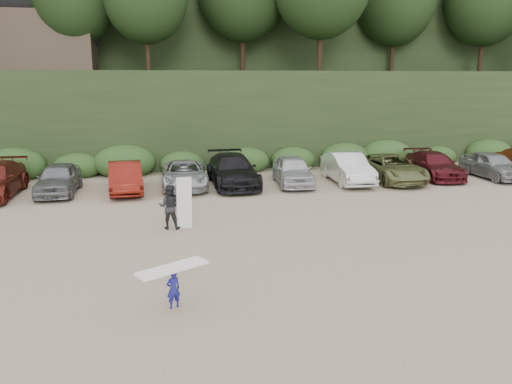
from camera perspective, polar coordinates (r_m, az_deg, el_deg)
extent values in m
plane|color=tan|center=(16.63, 2.46, -6.62)|extent=(120.00, 120.00, 0.00)
cube|color=black|center=(37.51, -5.30, 8.92)|extent=(80.00, 14.00, 6.00)
cube|color=black|center=(55.42, -7.31, 15.30)|extent=(90.00, 30.00, 16.00)
cube|color=#2B491E|center=(30.31, -4.84, 3.43)|extent=(46.20, 2.00, 1.20)
cube|color=brown|center=(40.20, -23.70, 15.33)|extent=(8.00, 6.00, 4.00)
imported|color=slate|center=(26.22, -21.65, 1.43)|extent=(1.81, 4.45, 1.51)
imported|color=maroon|center=(25.61, -14.70, 1.63)|extent=(1.94, 4.62, 1.48)
imported|color=#A8ABAF|center=(26.06, -8.20, 1.99)|extent=(2.37, 4.98, 1.37)
imported|color=black|center=(26.29, -2.69, 2.49)|extent=(2.45, 5.68, 1.63)
imported|color=#BABABF|center=(26.58, 4.21, 2.48)|extent=(2.21, 4.67, 1.54)
imported|color=silver|center=(27.47, 10.40, 2.71)|extent=(1.85, 4.91, 1.60)
imported|color=#66693D|center=(28.42, 15.22, 2.66)|extent=(2.50, 5.29, 1.46)
imported|color=#4D1117|center=(30.18, 19.67, 2.91)|extent=(2.37, 5.08, 1.43)
imported|color=gray|center=(31.31, 25.40, 2.81)|extent=(1.85, 4.43, 1.50)
imported|color=navy|center=(12.63, -9.43, -10.89)|extent=(0.42, 0.35, 0.98)
cube|color=white|center=(12.42, -9.53, -8.57)|extent=(1.81, 1.33, 0.07)
imported|color=black|center=(18.97, -9.84, -1.66)|extent=(0.96, 0.83, 1.69)
cube|color=silver|center=(18.81, -8.21, -1.25)|extent=(0.58, 0.34, 1.99)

